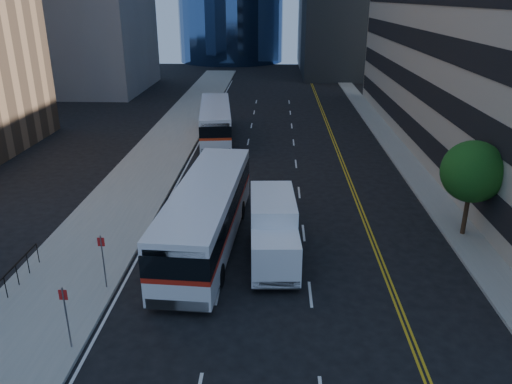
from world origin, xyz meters
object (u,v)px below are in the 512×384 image
at_px(bus_front, 207,213).
at_px(street_tree, 473,172).
at_px(box_truck, 273,230).
at_px(bus_rear, 216,120).

bearing_deg(bus_front, street_tree, 10.33).
height_order(bus_front, box_truck, bus_front).
bearing_deg(street_tree, box_truck, -163.83).
xyz_separation_m(bus_front, bus_rear, (-1.98, 20.68, -0.15)).
xyz_separation_m(bus_rear, box_truck, (5.33, -22.05, -0.08)).
relative_size(street_tree, box_truck, 0.81).
bearing_deg(street_tree, bus_front, -173.34).
bearing_deg(street_tree, bus_rear, 129.01).
relative_size(bus_front, bus_rear, 1.08).
distance_m(street_tree, box_truck, 10.76).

